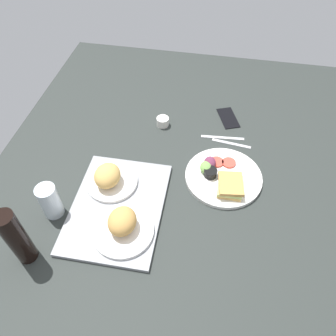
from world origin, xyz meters
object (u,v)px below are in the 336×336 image
object	(u,v)px
soda_bottle	(16,238)
espresso_cup	(163,122)
bread_plate_near	(122,225)
plate_with_salad	(223,177)
fork	(231,143)
knife	(223,137)
cell_phone	(228,118)
serving_tray	(118,207)
drinking_glass	(50,201)
bread_plate_far	(109,178)

from	to	relation	value
soda_bottle	espresso_cup	world-z (taller)	soda_bottle
bread_plate_near	plate_with_salad	world-z (taller)	bread_plate_near
fork	knife	size ratio (longest dim) A/B	0.89
soda_bottle	cell_phone	world-z (taller)	soda_bottle
serving_tray	plate_with_salad	bearing A→B (deg)	-60.57
bread_plate_near	drinking_glass	bearing A→B (deg)	82.47
bread_plate_far	knife	world-z (taller)	bread_plate_far
plate_with_salad	soda_bottle	distance (cm)	75.96
cell_phone	bread_plate_near	bearing A→B (deg)	133.11
plate_with_salad	bread_plate_far	bearing A→B (deg)	105.06
plate_with_salad	soda_bottle	size ratio (longest dim) A/B	1.27
bread_plate_far	espresso_cup	bearing A→B (deg)	-18.67
espresso_cup	soda_bottle	bearing A→B (deg)	156.33
bread_plate_near	knife	xyz separation A→B (cm)	(53.91, -30.34, -4.61)
soda_bottle	fork	xyz separation A→B (cm)	(65.05, -63.17, -11.72)
bread_plate_far	cell_phone	size ratio (longest dim) A/B	1.38
serving_tray	cell_phone	xyz separation A→B (cm)	(58.15, -36.84, -0.40)
knife	soda_bottle	bearing A→B (deg)	44.27
drinking_glass	soda_bottle	distance (cm)	18.50
bread_plate_near	soda_bottle	world-z (taller)	soda_bottle
serving_tray	plate_with_salad	world-z (taller)	plate_with_salad
bread_plate_far	fork	distance (cm)	55.33
serving_tray	fork	xyz separation A→B (cm)	(41.47, -39.31, -0.55)
soda_bottle	cell_phone	distance (cm)	102.46
espresso_cup	drinking_glass	bearing A→B (deg)	151.13
plate_with_salad	soda_bottle	xyz separation A→B (cm)	(-44.40, 60.76, 10.34)
bread_plate_far	espresso_cup	world-z (taller)	bread_plate_far
drinking_glass	soda_bottle	world-z (taller)	soda_bottle
serving_tray	plate_with_salad	distance (cm)	42.38
bread_plate_near	plate_with_salad	xyz separation A→B (cm)	(30.26, -31.94, -3.22)
plate_with_salad	drinking_glass	world-z (taller)	drinking_glass
serving_tray	fork	bearing A→B (deg)	-43.47
knife	cell_phone	world-z (taller)	cell_phone
bread_plate_near	cell_phone	xyz separation A→B (cm)	(67.59, -31.88, -4.46)
bread_plate_far	plate_with_salad	size ratio (longest dim) A/B	0.65
bread_plate_near	knife	size ratio (longest dim) A/B	1.13
serving_tray	cell_phone	size ratio (longest dim) A/B	3.13
drinking_glass	cell_phone	bearing A→B (deg)	-42.68
serving_tray	drinking_glass	world-z (taller)	drinking_glass
bread_plate_near	soda_bottle	size ratio (longest dim) A/B	0.89
serving_tray	knife	bearing A→B (deg)	-38.45
serving_tray	drinking_glass	distance (cm)	23.75
soda_bottle	bread_plate_near	bearing A→B (deg)	-63.87
plate_with_salad	soda_bottle	bearing A→B (deg)	126.16
plate_with_salad	espresso_cup	world-z (taller)	plate_with_salad
plate_with_salad	espresso_cup	xyz separation A→B (cm)	(27.21, 29.37, 0.36)
bread_plate_near	bread_plate_far	xyz separation A→B (cm)	(18.84, 10.48, 0.22)
bread_plate_near	knife	bearing A→B (deg)	-29.37
bread_plate_far	plate_with_salad	xyz separation A→B (cm)	(11.42, -42.42, -3.44)
plate_with_salad	knife	world-z (taller)	plate_with_salad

